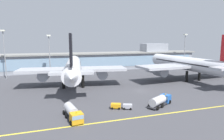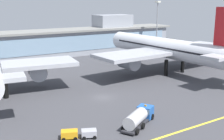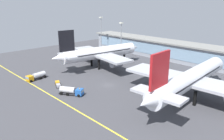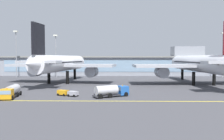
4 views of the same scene
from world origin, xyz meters
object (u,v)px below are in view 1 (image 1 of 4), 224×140
Objects in this scene: apron_light_mast_centre at (4,47)px; airliner_near_right at (188,64)px; fuel_tanker_truck at (160,100)px; service_truck_far at (121,106)px; apron_light_mast_west at (49,49)px; airliner_near_left at (73,68)px; baggage_tug_near at (73,113)px; apron_light_mast_east at (185,46)px.

airliner_near_right is at bearing -20.38° from apron_light_mast_centre.
fuel_tanker_truck is 11.38m from service_truck_far.
apron_light_mast_west reaches higher than fuel_tanker_truck.
fuel_tanker_truck is at bearing -49.57° from apron_light_mast_centre.
service_truck_far is 57.99m from apron_light_mast_west.
airliner_near_left is 51.03m from airliner_near_right.
service_truck_far is at bearing 118.26° from airliner_near_right.
apron_light_mast_centre is at bearing 175.82° from apron_light_mast_west.
airliner_near_right is at bearing -124.64° from service_truck_far.
baggage_tug_near is 1.62× the size of service_truck_far.
apron_light_mast_west is 80.39m from apron_light_mast_east.
airliner_near_left is at bearing -50.18° from service_truck_far.
airliner_near_right is at bearing 109.79° from baggage_tug_near.
apron_light_mast_centre is at bearing -165.88° from baggage_tug_near.
fuel_tanker_truck is 62.90m from apron_light_mast_west.
airliner_near_left is 31.79m from service_truck_far.
service_truck_far is (8.65, -29.89, -6.53)m from airliner_near_left.
baggage_tug_near is (-24.37, -2.03, 0.00)m from fuel_tanker_truck.
airliner_near_right is at bearing -85.76° from airliner_near_left.
service_truck_far is at bearing -138.68° from apron_light_mast_east.
apron_light_mast_west is (-16.87, 53.95, 12.95)m from service_truck_far.
baggage_tug_near is at bearing -142.48° from apron_light_mast_east.
airliner_near_right is 62.72m from baggage_tug_near.
apron_light_mast_west reaches higher than baggage_tug_near.
airliner_near_right reaches higher than baggage_tug_near.
apron_light_mast_centre is (-28.02, 25.50, 7.60)m from airliner_near_left.
apron_light_mast_centre is at bearing 100.31° from fuel_tanker_truck.
airliner_near_left is 0.88× the size of airliner_near_right.
airliner_near_left reaches higher than service_truck_far.
airliner_near_right is (50.89, -3.82, -0.00)m from airliner_near_left.
apron_light_mast_west is at bearing -178.67° from apron_light_mast_east.
baggage_tug_near is at bearing -67.96° from apron_light_mast_centre.
apron_light_mast_centre is (-19.79, 1.45, 1.18)m from apron_light_mast_west.
fuel_tanker_truck is 0.42× the size of apron_light_mast_east.
apron_light_mast_west is 0.91× the size of apron_light_mast_centre.
apron_light_mast_east is at bearing 0.24° from apron_light_mast_centre.
baggage_tug_near is 13.40m from service_truck_far.
service_truck_far is 85.62m from apron_light_mast_east.
airliner_near_left is 76.98m from apron_light_mast_east.
fuel_tanker_truck is at bearing -138.53° from airliner_near_left.
apron_light_mast_west reaches higher than airliner_near_right.
service_truck_far is 0.25× the size of apron_light_mast_centre.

